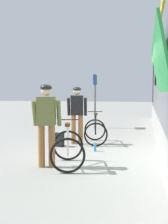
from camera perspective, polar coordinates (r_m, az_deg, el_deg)
name	(u,v)px	position (r m, az deg, el deg)	size (l,w,h in m)	color
ground_plane	(103,156)	(6.88, 4.08, -9.22)	(80.00, 80.00, 0.00)	gray
cyclist_near_in_dark	(77,110)	(8.26, -1.49, 0.43)	(0.65, 0.39, 1.76)	#935B2D
cyclist_far_in_olive	(46,118)	(5.73, -7.96, -1.25)	(0.65, 0.38, 1.76)	#935B2D
bicycle_near_black	(95,131)	(8.44, 2.42, -3.95)	(0.92, 1.20, 0.99)	black
bicycle_far_silver	(68,148)	(5.84, -3.45, -7.59)	(0.98, 1.22, 0.99)	black
backpack_on_platform	(59,140)	(8.01, -5.36, -5.86)	(0.28, 0.18, 0.40)	black
water_bottle_near_the_bikes	(95,147)	(7.34, 2.34, -7.44)	(0.07, 0.07, 0.23)	#338CCC
water_bottle_by_the_backpack	(60,142)	(8.17, -5.15, -6.24)	(0.06, 0.06, 0.24)	red
platform_sign_post	(95,92)	(12.00, 2.35, 4.30)	(0.08, 0.70, 2.40)	#595B60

